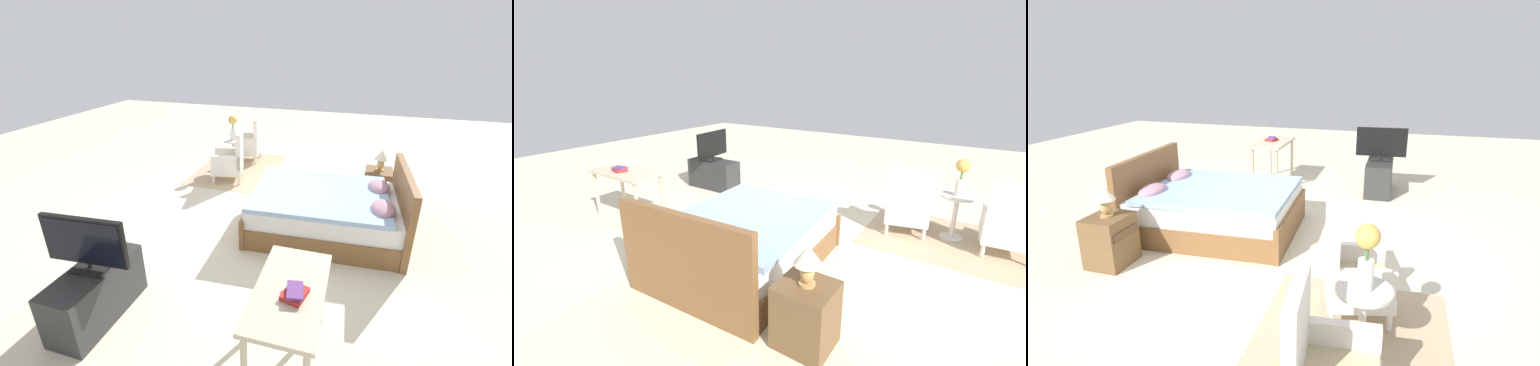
% 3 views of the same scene
% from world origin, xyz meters
% --- Properties ---
extents(ground_plane, '(16.00, 16.00, 0.00)m').
position_xyz_m(ground_plane, '(0.00, 0.00, 0.00)').
color(ground_plane, beige).
extents(floor_rug, '(2.10, 1.50, 0.01)m').
position_xyz_m(floor_rug, '(-1.95, -0.99, 0.00)').
color(floor_rug, tan).
rests_on(floor_rug, ground_plane).
extents(bed, '(1.59, 2.05, 0.96)m').
position_xyz_m(bed, '(-0.09, 0.97, 0.30)').
color(bed, brown).
rests_on(bed, ground_plane).
extents(armchair_by_window_left, '(0.59, 0.59, 0.92)m').
position_xyz_m(armchair_by_window_left, '(-2.53, -0.93, 0.38)').
color(armchair_by_window_left, white).
rests_on(armchair_by_window_left, floor_rug).
extents(armchair_by_window_right, '(0.65, 0.65, 0.92)m').
position_xyz_m(armchair_by_window_right, '(-1.39, -0.93, 0.38)').
color(armchair_by_window_right, white).
rests_on(armchair_by_window_right, floor_rug).
extents(side_table, '(0.40, 0.40, 0.60)m').
position_xyz_m(side_table, '(-1.95, -1.08, 0.38)').
color(side_table, beige).
rests_on(side_table, ground_plane).
extents(flower_vase, '(0.17, 0.17, 0.48)m').
position_xyz_m(flower_vase, '(-1.95, -1.08, 0.89)').
color(flower_vase, silver).
rests_on(flower_vase, side_table).
extents(nightstand, '(0.44, 0.41, 0.55)m').
position_xyz_m(nightstand, '(-1.21, 1.62, 0.27)').
color(nightstand, brown).
rests_on(nightstand, ground_plane).
extents(table_lamp, '(0.22, 0.22, 0.33)m').
position_xyz_m(table_lamp, '(-1.21, 1.62, 0.76)').
color(table_lamp, tan).
rests_on(table_lamp, nightstand).
extents(tv_stand, '(0.96, 0.40, 0.53)m').
position_xyz_m(tv_stand, '(2.11, -0.95, 0.26)').
color(tv_stand, '#2D2D2D').
rests_on(tv_stand, ground_plane).
extents(tv_flatscreen, '(0.22, 0.80, 0.54)m').
position_xyz_m(tv_flatscreen, '(2.11, -0.95, 0.81)').
color(tv_flatscreen, black).
rests_on(tv_flatscreen, tv_stand).
extents(vanity_desk, '(1.04, 0.52, 0.75)m').
position_xyz_m(vanity_desk, '(2.08, 0.88, 0.64)').
color(vanity_desk, beige).
rests_on(vanity_desk, ground_plane).
extents(book_stack, '(0.23, 0.20, 0.06)m').
position_xyz_m(book_stack, '(2.15, 0.92, 0.78)').
color(book_stack, '#AD2823').
rests_on(book_stack, vanity_desk).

